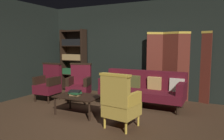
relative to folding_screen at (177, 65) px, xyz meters
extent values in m
plane|color=#3D2819|center=(-1.24, -2.33, -0.99)|extent=(10.00, 10.00, 0.00)
cube|color=black|center=(-1.24, 0.12, 0.41)|extent=(7.20, 0.10, 2.80)
cube|color=black|center=(-4.24, -1.73, 0.41)|extent=(0.10, 3.60, 2.80)
cube|color=#5B2319|center=(-0.62, -0.07, -0.04)|extent=(0.41, 0.26, 1.90)
cube|color=gold|center=(-0.62, -0.07, 0.88)|extent=(0.42, 0.26, 0.06)
cube|color=#5B2319|center=(-0.21, -0.03, -0.04)|extent=(0.44, 0.18, 1.90)
cube|color=gold|center=(-0.21, -0.03, 0.88)|extent=(0.45, 0.19, 0.06)
cube|color=#5B2319|center=(0.21, 0.02, -0.04)|extent=(0.41, 0.27, 1.90)
cube|color=gold|center=(0.21, 0.02, 0.88)|extent=(0.41, 0.28, 0.06)
cube|color=#5B2319|center=(0.62, 0.07, -0.04)|extent=(0.45, 0.17, 1.90)
cube|color=gold|center=(0.62, 0.07, 0.88)|extent=(0.45, 0.18, 0.06)
cube|color=black|center=(-3.81, -0.15, 0.04)|extent=(0.06, 0.32, 2.05)
cube|color=black|center=(-2.97, -0.15, 0.04)|extent=(0.06, 0.32, 2.05)
cube|color=black|center=(-3.39, 0.00, 0.04)|extent=(0.90, 0.02, 2.05)
cube|color=black|center=(-3.39, -0.15, -0.93)|extent=(0.86, 0.30, 0.02)
cube|color=black|center=(-3.39, -0.15, -0.44)|extent=(0.86, 0.30, 0.02)
cube|color=#1E4C28|center=(-3.39, -0.17, -0.34)|extent=(0.78, 0.22, 0.19)
cube|color=black|center=(-3.39, -0.15, 0.04)|extent=(0.86, 0.30, 0.02)
cube|color=#9E7A47|center=(-3.39, -0.17, 0.15)|extent=(0.78, 0.22, 0.19)
cube|color=black|center=(-3.39, -0.15, 0.52)|extent=(0.86, 0.30, 0.02)
cube|color=black|center=(-3.39, -0.17, 0.64)|extent=(0.78, 0.22, 0.22)
cube|color=black|center=(-3.39, -0.15, 1.00)|extent=(0.86, 0.30, 0.02)
cylinder|color=black|center=(-1.64, -1.28, -0.88)|extent=(0.07, 0.07, 0.22)
cylinder|color=black|center=(0.26, -1.28, -0.88)|extent=(0.07, 0.07, 0.22)
cylinder|color=black|center=(-1.64, -0.68, -0.88)|extent=(0.07, 0.07, 0.22)
cylinder|color=black|center=(0.26, -0.68, -0.88)|extent=(0.07, 0.07, 0.22)
cube|color=#4C0F19|center=(-0.69, -0.98, -0.67)|extent=(2.10, 0.76, 0.20)
cube|color=#4C0F19|center=(-0.69, -0.67, -0.34)|extent=(2.10, 0.18, 0.46)
cube|color=#4C0F19|center=(-1.67, -0.98, -0.44)|extent=(0.16, 0.68, 0.26)
cube|color=#4C0F19|center=(0.29, -0.98, -0.44)|extent=(0.16, 0.68, 0.26)
cube|color=#B79338|center=(-1.52, -0.78, -0.42)|extent=(0.36, 0.19, 0.35)
cube|color=#4C5123|center=(-0.96, -0.78, -0.42)|extent=(0.35, 0.16, 0.35)
cube|color=tan|center=(-0.41, -0.78, -0.42)|extent=(0.35, 0.16, 0.35)
cube|color=beige|center=(0.14, -0.78, -0.42)|extent=(0.36, 0.18, 0.34)
cylinder|color=black|center=(-2.17, -2.48, -0.79)|extent=(0.04, 0.04, 0.39)
cylinder|color=black|center=(-1.27, -2.48, -0.79)|extent=(0.04, 0.04, 0.39)
cylinder|color=black|center=(-2.17, -1.94, -0.79)|extent=(0.04, 0.04, 0.39)
cylinder|color=black|center=(-1.27, -1.94, -0.79)|extent=(0.04, 0.04, 0.39)
cube|color=black|center=(-1.72, -2.21, -0.58)|extent=(1.00, 0.64, 0.03)
cylinder|color=gold|center=(-0.29, -2.29, -0.88)|extent=(0.04, 0.04, 0.22)
cylinder|color=gold|center=(-0.75, -2.23, -0.88)|extent=(0.04, 0.04, 0.22)
cylinder|color=gold|center=(-0.35, -2.74, -0.88)|extent=(0.04, 0.04, 0.22)
cylinder|color=gold|center=(-0.81, -2.68, -0.88)|extent=(0.04, 0.04, 0.22)
cube|color=#B79338|center=(-0.55, -2.48, -0.65)|extent=(0.63, 0.63, 0.24)
cube|color=#B79338|center=(-0.58, -2.71, -0.26)|extent=(0.57, 0.19, 0.54)
cube|color=gold|center=(-0.58, -2.71, 0.03)|extent=(0.61, 0.21, 0.04)
cube|color=gold|center=(-0.31, -2.51, -0.42)|extent=(0.15, 0.51, 0.22)
cube|color=gold|center=(-0.79, -2.45, -0.42)|extent=(0.15, 0.51, 0.22)
cylinder|color=black|center=(-3.40, -1.89, -0.88)|extent=(0.04, 0.04, 0.22)
cylinder|color=black|center=(-2.94, -1.87, -0.88)|extent=(0.04, 0.04, 0.22)
cylinder|color=black|center=(-3.42, -1.43, -0.88)|extent=(0.04, 0.04, 0.22)
cylinder|color=black|center=(-2.96, -1.41, -0.88)|extent=(0.04, 0.04, 0.22)
cube|color=#4C0F19|center=(-3.18, -1.65, -0.65)|extent=(0.58, 0.58, 0.24)
cube|color=#4C0F19|center=(-3.19, -1.42, -0.26)|extent=(0.56, 0.14, 0.54)
cube|color=black|center=(-3.19, -1.42, 0.03)|extent=(0.60, 0.15, 0.04)
cube|color=black|center=(-3.42, -1.66, -0.42)|extent=(0.11, 0.50, 0.22)
cube|color=black|center=(-2.94, -1.64, -0.42)|extent=(0.11, 0.50, 0.22)
cylinder|color=black|center=(-2.48, -1.64, -0.88)|extent=(0.04, 0.04, 0.22)
cylinder|color=black|center=(-2.04, -1.49, -0.88)|extent=(0.04, 0.04, 0.22)
cylinder|color=black|center=(-2.62, -1.20, -0.88)|extent=(0.04, 0.04, 0.22)
cylinder|color=black|center=(-2.19, -1.06, -0.88)|extent=(0.04, 0.04, 0.22)
cube|color=#4C0F19|center=(-2.33, -1.35, -0.65)|extent=(0.71, 0.71, 0.24)
cube|color=#4C0F19|center=(-2.41, -1.13, -0.26)|extent=(0.57, 0.29, 0.54)
cube|color=black|center=(-2.41, -1.13, 0.03)|extent=(0.61, 0.31, 0.04)
cube|color=black|center=(-2.56, -1.42, -0.42)|extent=(0.24, 0.50, 0.22)
cube|color=black|center=(-2.11, -1.27, -0.42)|extent=(0.24, 0.50, 0.22)
cube|color=#9E7A47|center=(-1.80, -2.24, -0.55)|extent=(0.22, 0.17, 0.04)
cube|color=#1E4C28|center=(-1.80, -2.24, -0.51)|extent=(0.26, 0.20, 0.04)
cube|color=black|center=(-1.80, -2.24, -0.47)|extent=(0.28, 0.22, 0.04)
camera|label=1|loc=(1.06, -6.08, 0.56)|focal=34.71mm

